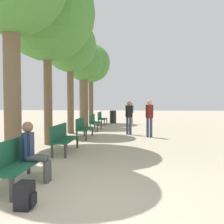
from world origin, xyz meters
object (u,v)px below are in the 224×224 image
Objects in this scene: bench_row_2 at (83,127)px; backpack at (25,195)px; bench_row_1 at (63,137)px; person_seated at (33,150)px; tree_row_1 at (47,13)px; pedestrian_far at (149,116)px; pedestrian_near at (129,115)px; tree_row_4 at (91,64)px; bench_row_4 at (101,118)px; bench_row_3 at (94,121)px; bench_row_0 at (16,160)px; tree_row_2 at (70,47)px; trash_bin at (113,117)px; pedestrian_mid at (131,112)px; tree_row_3 at (84,64)px.

bench_row_2 is 7.23m from backpack.
person_seated reaches higher than bench_row_1.
tree_row_1 reaches higher than pedestrian_far.
tree_row_4 is at bearing 115.27° from pedestrian_near.
bench_row_4 is 4.06× the size of backpack.
tree_row_1 is at bearing -90.00° from tree_row_4.
person_seated reaches higher than bench_row_3.
pedestrian_near is (1.99, -4.87, 0.45)m from bench_row_4.
tree_row_2 is at bearing 97.02° from bench_row_0.
trash_bin reaches higher than bench_row_1.
tree_row_2 is (-0.96, 1.59, 3.85)m from bench_row_2.
backpack is 0.43× the size of trash_bin.
tree_row_4 is at bearing 97.21° from bench_row_2.
tree_row_1 is 9.98m from pedestrian_mid.
bench_row_4 is 1.50m from trash_bin.
pedestrian_near is at bearing 45.93° from tree_row_1.
bench_row_2 is at bearing 90.00° from bench_row_0.
pedestrian_far is at bearing -15.21° from tree_row_2.
bench_row_1 is (0.00, 3.11, 0.00)m from bench_row_0.
backpack is (1.57, -12.14, -3.80)m from tree_row_3.
bench_row_1 is 0.30× the size of tree_row_3.
pedestrian_near is at bearing -41.56° from bench_row_3.
tree_row_1 reaches higher than bench_row_4.
bench_row_0 is 1.00× the size of bench_row_3.
person_seated reaches higher than trash_bin.
pedestrian_far reaches higher than pedestrian_mid.
bench_row_3 is at bearing 90.00° from bench_row_2.
tree_row_4 is at bearing 102.09° from bench_row_3.
pedestrian_far reaches higher than bench_row_0.
person_seated is at bearing -103.52° from pedestrian_near.
tree_row_3 is at bearing 90.00° from tree_row_1.
bench_row_1 is 0.28× the size of tree_row_4.
tree_row_1 reaches higher than backpack.
pedestrian_near is 1.24m from pedestrian_far.
tree_row_4 is 8.77m from pedestrian_far.
tree_row_1 reaches higher than bench_row_0.
backpack is at bearing -74.05° from tree_row_1.
person_seated is at bearing -91.94° from trash_bin.
tree_row_4 is at bearing 96.05° from backpack.
pedestrian_far reaches higher than pedestrian_near.
bench_row_3 is 0.30× the size of tree_row_3.
person_seated is (1.19, -7.56, -3.70)m from tree_row_2.
person_seated is (0.23, -5.97, 0.14)m from bench_row_2.
tree_row_1 is at bearing -150.14° from pedestrian_far.
bench_row_4 is 4.24m from tree_row_4.
trash_bin is at bearing 107.69° from pedestrian_far.
tree_row_1 is 7.38m from backpack.
tree_row_1 is 1.24× the size of tree_row_3.
tree_row_3 is 12.82m from backpack.
bench_row_1 is 6.22m from bench_row_3.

